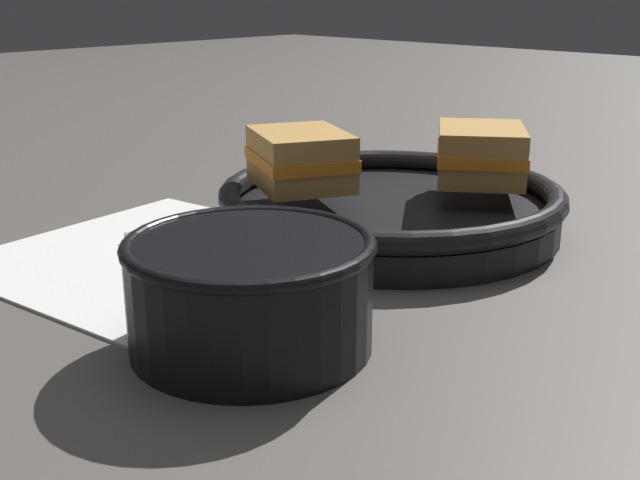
# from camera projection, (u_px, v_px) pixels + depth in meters

# --- Properties ---
(ground_plane) EXTENTS (4.00, 4.00, 0.00)m
(ground_plane) POSITION_uv_depth(u_px,v_px,m) (237.00, 302.00, 0.54)
(ground_plane) COLOR #56514C
(napkin) EXTENTS (0.32, 0.28, 0.00)m
(napkin) POSITION_uv_depth(u_px,v_px,m) (180.00, 261.00, 0.61)
(napkin) COLOR white
(napkin) RESTS_ON ground_plane
(soup_bowl) EXTENTS (0.15, 0.15, 0.07)m
(soup_bowl) POSITION_uv_depth(u_px,v_px,m) (250.00, 285.00, 0.46)
(soup_bowl) COLOR black
(soup_bowl) RESTS_ON ground_plane
(spoon) EXTENTS (0.17, 0.05, 0.01)m
(spoon) POSITION_uv_depth(u_px,v_px,m) (196.00, 275.00, 0.56)
(spoon) COLOR #B7B7BC
(spoon) RESTS_ON napkin
(skillet) EXTENTS (0.29, 0.29, 0.04)m
(skillet) POSITION_uv_depth(u_px,v_px,m) (390.00, 206.00, 0.69)
(skillet) COLOR black
(skillet) RESTS_ON ground_plane
(sandwich_near_left) EXTENTS (0.11, 0.11, 0.05)m
(sandwich_near_left) POSITION_uv_depth(u_px,v_px,m) (300.00, 159.00, 0.66)
(sandwich_near_left) COLOR #C18E47
(sandwich_near_left) RESTS_ON skillet
(sandwich_near_right) EXTENTS (0.11, 0.12, 0.05)m
(sandwich_near_right) POSITION_uv_depth(u_px,v_px,m) (481.00, 154.00, 0.68)
(sandwich_near_right) COLOR #C18E47
(sandwich_near_right) RESTS_ON skillet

